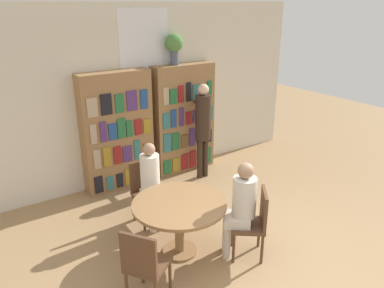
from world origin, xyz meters
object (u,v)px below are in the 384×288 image
object	(u,v)px
chair_near_camera	(144,263)
chair_far_side	(254,220)
chair_left_side	(146,189)
seated_reader_right	(241,204)
bookshelf_left	(117,132)
seated_reader_left	(152,181)
librarian_standing	(203,122)
reading_table	(179,211)
flower_vase	(174,45)
bookshelf_right	(183,119)

from	to	relation	value
chair_near_camera	chair_far_side	xyz separation A→B (m)	(1.48, -0.03, 0.00)
chair_near_camera	chair_left_side	bearing A→B (deg)	117.00
chair_left_side	seated_reader_right	world-z (taller)	seated_reader_right
bookshelf_left	seated_reader_left	distance (m)	1.44
seated_reader_left	librarian_standing	xyz separation A→B (m)	(1.50, 0.90, 0.33)
reading_table	seated_reader_right	xyz separation A→B (m)	(0.59, -0.45, 0.13)
flower_vase	librarian_standing	distance (m)	1.40
chair_left_side	chair_far_side	world-z (taller)	same
chair_near_camera	seated_reader_left	xyz separation A→B (m)	(0.77, 1.26, 0.20)
chair_far_side	seated_reader_right	world-z (taller)	seated_reader_right
flower_vase	chair_left_side	distance (m)	2.52
seated_reader_left	seated_reader_right	xyz separation A→B (m)	(0.57, -1.19, 0.02)
bookshelf_right	flower_vase	distance (m)	1.34
bookshelf_right	chair_far_side	size ratio (longest dim) A/B	2.22
bookshelf_left	reading_table	xyz separation A→B (m)	(-0.14, -2.14, -0.40)
flower_vase	chair_near_camera	bearing A→B (deg)	-127.14
chair_far_side	librarian_standing	world-z (taller)	librarian_standing
librarian_standing	seated_reader_right	bearing A→B (deg)	-113.96
chair_left_side	librarian_standing	size ratio (longest dim) A/B	0.52
bookshelf_left	chair_near_camera	world-z (taller)	bookshelf_left
chair_far_side	librarian_standing	distance (m)	2.39
chair_far_side	chair_left_side	bearing A→B (deg)	63.00
bookshelf_right	seated_reader_left	size ratio (longest dim) A/B	1.60
chair_far_side	seated_reader_right	bearing A→B (deg)	90.00
bookshelf_right	librarian_standing	distance (m)	0.51
flower_vase	chair_left_side	world-z (taller)	flower_vase
flower_vase	chair_left_side	bearing A→B (deg)	-135.41
flower_vase	seated_reader_right	xyz separation A→B (m)	(-0.68, -2.60, -1.59)
flower_vase	seated_reader_right	world-z (taller)	flower_vase
bookshelf_right	flower_vase	xyz separation A→B (m)	(-0.17, 0.01, 1.33)
seated_reader_left	seated_reader_right	distance (m)	1.32
bookshelf_right	flower_vase	bearing A→B (deg)	178.30
bookshelf_left	seated_reader_right	distance (m)	2.64
seated_reader_right	seated_reader_left	bearing A→B (deg)	63.09
bookshelf_left	bookshelf_right	distance (m)	1.30
bookshelf_left	bookshelf_right	size ratio (longest dim) A/B	1.00
bookshelf_left	flower_vase	xyz separation A→B (m)	(1.13, 0.00, 1.32)
bookshelf_left	chair_far_side	size ratio (longest dim) A/B	2.22
seated_reader_right	flower_vase	bearing A→B (deg)	22.66
bookshelf_right	chair_far_side	xyz separation A→B (m)	(-0.71, -2.70, -0.49)
chair_far_side	seated_reader_left	xyz separation A→B (m)	(-0.71, 1.29, 0.20)
bookshelf_right	seated_reader_left	world-z (taller)	bookshelf_right
reading_table	chair_left_side	bearing A→B (deg)	88.72
chair_left_side	chair_near_camera	bearing A→B (deg)	63.00
bookshelf_left	flower_vase	world-z (taller)	flower_vase
bookshelf_right	reading_table	world-z (taller)	bookshelf_right
chair_left_side	seated_reader_right	distance (m)	1.50
chair_far_side	reading_table	bearing A→B (deg)	90.00
flower_vase	chair_far_side	xyz separation A→B (m)	(-0.54, -2.70, -1.81)
chair_near_camera	chair_far_side	bearing A→B (deg)	54.00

